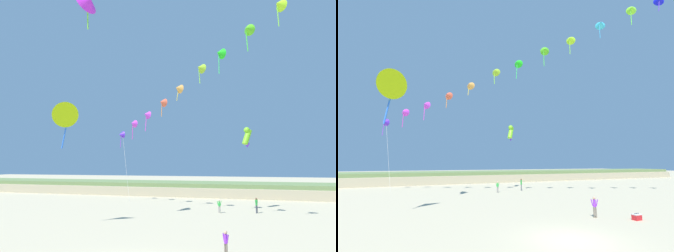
# 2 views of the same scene
# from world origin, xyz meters

# --- Properties ---
(dune_ridge) EXTENTS (120.00, 11.10, 2.18)m
(dune_ridge) POSITION_xyz_m (0.00, 38.96, 1.08)
(dune_ridge) COLOR tan
(dune_ridge) RESTS_ON ground
(person_near_left) EXTENTS (0.52, 0.20, 1.49)m
(person_near_left) POSITION_xyz_m (2.77, 19.29, 0.86)
(person_near_left) COLOR gray
(person_near_left) RESTS_ON ground
(person_near_right) EXTENTS (0.35, 0.56, 1.69)m
(person_near_right) POSITION_xyz_m (6.78, 20.27, 0.98)
(person_near_right) COLOR #474C56
(person_near_right) RESTS_ON ground
(person_mid_center) EXTENTS (0.43, 0.40, 1.48)m
(person_mid_center) POSITION_xyz_m (4.72, 3.43, 0.86)
(person_mid_center) COLOR #726656
(person_mid_center) RESTS_ON ground
(kite_banner_string) EXTENTS (33.19, 24.47, 24.10)m
(kite_banner_string) POSITION_xyz_m (3.75, 14.36, 16.72)
(kite_banner_string) COLOR #5427D1
(large_kite_low_lead) EXTENTS (1.49, 1.49, 2.53)m
(large_kite_low_lead) POSITION_xyz_m (5.99, 22.28, 8.75)
(large_kite_low_lead) COLOR #75CD22
(large_kite_mid_trail) EXTENTS (2.52, 2.04, 4.29)m
(large_kite_mid_trail) POSITION_xyz_m (-9.91, 8.38, 9.88)
(large_kite_mid_trail) COLOR #A3C30A
(large_kite_high_solo) EXTENTS (2.44, 2.86, 4.12)m
(large_kite_high_solo) POSITION_xyz_m (-8.70, 9.56, 21.44)
(large_kite_high_solo) COLOR #EC30E5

